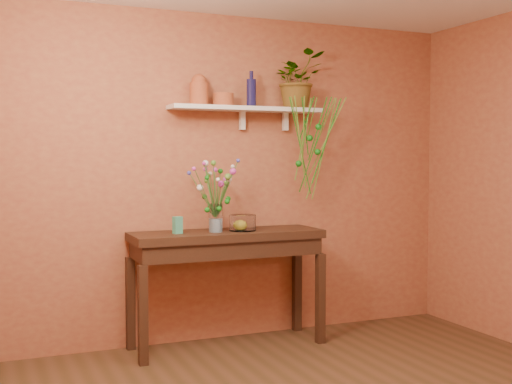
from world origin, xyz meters
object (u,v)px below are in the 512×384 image
Objects in this scene: glass_bowl at (243,223)px; glass_vase at (216,220)px; sideboard at (227,248)px; bouquet at (216,183)px; terracotta_jug at (199,90)px; blue_bottle at (251,92)px; spider_plant at (297,80)px.

glass_vase is at bearing 179.09° from glass_bowl.
bouquet reaches higher than sideboard.
sideboard is 6.13× the size of terracotta_jug.
bouquet is (0.01, -0.00, 0.29)m from glass_vase.
sideboard is at bearing -156.63° from blue_bottle.
glass_vase is (-0.80, -0.18, -1.15)m from spider_plant.
spider_plant is 2.26× the size of glass_bowl.
glass_vase is 0.29m from bouquet.
glass_bowl is (0.22, 0.00, -0.32)m from bouquet.
terracotta_jug is at bearing 148.52° from glass_bowl.
glass_vase is at bearing -164.77° from sideboard.
spider_plant is 2.14× the size of glass_vase.
bouquet is (0.08, -0.18, -0.74)m from terracotta_jug.
sideboard is 1.56m from spider_plant.
spider_plant is (0.87, -0.00, 0.12)m from terracotta_jug.
glass_bowl is at bearing -31.48° from terracotta_jug.
spider_plant is at bearing 4.94° from blue_bottle.
glass_bowl is at bearing -162.44° from spider_plant.
spider_plant reaches higher than terracotta_jug.
sideboard is 3.17× the size of spider_plant.
blue_bottle is 1.08m from glass_bowl.
spider_plant is at bearing -0.17° from terracotta_jug.
spider_plant reaches higher than blue_bottle.
glass_bowl is (0.12, -0.03, 0.20)m from sideboard.
glass_vase is at bearing -158.88° from blue_bottle.
blue_bottle is at bearing -5.27° from terracotta_jug.
blue_bottle reaches higher than terracotta_jug.
sideboard is 1.29m from blue_bottle.
spider_plant is at bearing 12.54° from glass_vase.
glass_vase is at bearing -167.46° from spider_plant.
blue_bottle reaches higher than sideboard.
terracotta_jug is 1.17× the size of glass_bowl.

